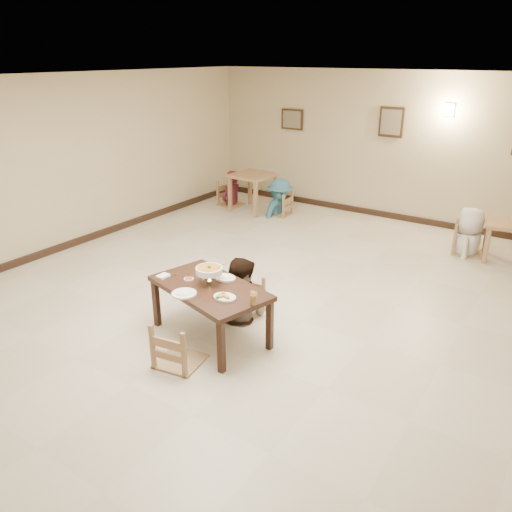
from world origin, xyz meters
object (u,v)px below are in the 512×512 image
Objects in this scene: bg_chair_lr at (280,193)px; bg_diner_c at (474,208)px; bg_diner_a at (231,171)px; drink_glass at (253,299)px; chair_near at (178,323)px; bg_table_right at (507,230)px; bg_diner_b at (280,179)px; curry_warmer at (209,270)px; bg_chair_ll at (231,183)px; main_diner at (239,258)px; bg_chair_rl at (471,225)px; chair_far at (245,282)px; bg_table_left at (253,180)px; main_table at (210,292)px.

bg_diner_c is at bearing 86.94° from bg_chair_lr.
drink_glass is at bearing 40.98° from bg_diner_a.
chair_near reaches higher than bg_table_right.
drink_glass is 0.10× the size of bg_diner_b.
bg_diner_a is at bearing 128.79° from drink_glass.
curry_warmer is 0.77m from drink_glass.
bg_diner_a is at bearing 123.93° from curry_warmer.
bg_chair_lr is (-2.65, 4.91, -0.29)m from drink_glass.
bg_diner_c reaches higher than bg_diner_a.
drink_glass is (0.65, 0.54, 0.25)m from chair_near.
bg_chair_ll is (-3.31, 5.46, 0.01)m from chair_near.
main_diner reaches higher than bg_diner_a.
drink_glass is 0.09× the size of bg_diner_c.
bg_chair_rl reaches higher than bg_table_right.
chair_far is at bearing -155.92° from bg_diner_b.
bg_chair_ll is 1.10× the size of bg_chair_lr.
bg_chair_rl is at bearing -0.23° from bg_table_left.
bg_chair_ll is (-3.95, 4.92, -0.24)m from drink_glass.
bg_diner_a is at bearing -68.48° from chair_near.
chair_near is at bearing 150.43° from bg_chair_rl.
bg_diner_a is (-3.95, 4.92, 0.04)m from drink_glass.
curry_warmer is 5.36m from bg_table_right.
main_table is 5.19m from bg_chair_lr.
main_diner is at bearing 87.22° from curry_warmer.
chair_near is 6.00m from bg_table_left.
main_diner is at bearing 134.76° from drink_glass.
bg_chair_lr is 0.93× the size of bg_chair_rl.
main_table is 0.26m from curry_warmer.
curry_warmer is (-0.03, -0.69, 0.42)m from chair_far.
drink_glass reaches higher than main_table.
bg_diner_c is (3.94, -0.09, 0.04)m from bg_diner_b.
main_table is at bearing -139.18° from bg_chair_ll.
bg_chair_lr is (-4.51, 0.09, -0.06)m from bg_table_right.
bg_chair_ll reaches higher than main_table.
chair_far reaches higher than drink_glass.
bg_diner_c is at bearing -179.37° from bg_table_right.
chair_far is 0.81m from curry_warmer.
bg_table_left is 0.69m from bg_chair_lr.
curry_warmer is (-0.04, 0.05, 0.25)m from main_table.
bg_diner_a is (-3.23, 4.07, 0.36)m from chair_far.
curry_warmer is at bearing 142.06° from main_table.
bg_diner_a reaches higher than bg_chair_rl.
bg_table_left is 0.53× the size of bg_diner_c.
bg_chair_ll reaches higher than drink_glass.
main_table is 5.13m from bg_chair_rl.
chair_near is 1.33× the size of bg_table_right.
bg_diner_b is at bearing 79.01° from bg_chair_rl.
curry_warmer reaches higher than main_table.
chair_near is at bearing -86.72° from chair_far.
drink_glass is 5.86m from bg_table_left.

